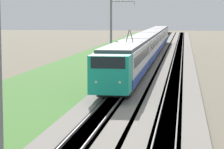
{
  "coord_description": "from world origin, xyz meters",
  "views": [
    {
      "loc": [
        -15.48,
        -4.99,
        6.34
      ],
      "look_at": [
        21.04,
        0.0,
        2.18
      ],
      "focal_mm": 85.0,
      "sensor_mm": 36.0,
      "label": 1
    }
  ],
  "objects": [
    {
      "name": "ballast_main",
      "position": [
        50.0,
        0.0,
        0.15
      ],
      "size": [
        240.0,
        4.4,
        0.3
      ],
      "color": "gray",
      "rests_on": "ground"
    },
    {
      "name": "ballast_adjacent",
      "position": [
        50.0,
        -4.13,
        0.15
      ],
      "size": [
        240.0,
        4.4,
        0.3
      ],
      "color": "gray",
      "rests_on": "ground"
    },
    {
      "name": "track_main",
      "position": [
        50.0,
        0.0,
        0.16
      ],
      "size": [
        240.0,
        1.57,
        0.45
      ],
      "color": "#4C4238",
      "rests_on": "ground"
    },
    {
      "name": "track_adjacent",
      "position": [
        50.0,
        -4.13,
        0.16
      ],
      "size": [
        240.0,
        1.57,
        0.45
      ],
      "color": "#4C4238",
      "rests_on": "ground"
    },
    {
      "name": "grass_verge",
      "position": [
        50.0,
        5.62,
        0.06
      ],
      "size": [
        240.0,
        13.08,
        0.12
      ],
      "color": "#4C8438",
      "rests_on": "ground"
    },
    {
      "name": "passenger_train",
      "position": [
        60.7,
        0.0,
        2.31
      ],
      "size": [
        82.78,
        2.91,
        4.96
      ],
      "rotation": [
        0.0,
        0.0,
        3.14
      ],
      "color": "#19A88E",
      "rests_on": "ground"
    },
    {
      "name": "catenary_mast_near",
      "position": [
        5.26,
        2.45,
        4.5
      ],
      "size": [
        0.22,
        2.56,
        8.71
      ],
      "color": "slate",
      "rests_on": "ground"
    },
    {
      "name": "catenary_mast_mid",
      "position": [
        38.71,
        2.45,
        4.45
      ],
      "size": [
        0.22,
        2.56,
        8.61
      ],
      "color": "slate",
      "rests_on": "ground"
    }
  ]
}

